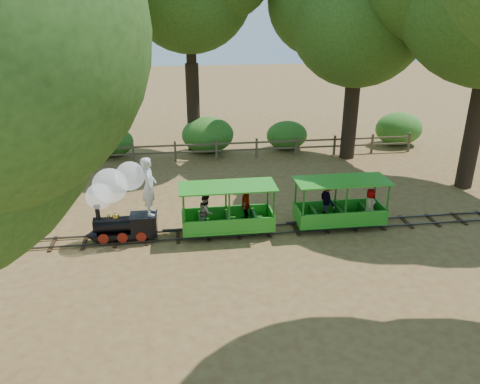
{
  "coord_description": "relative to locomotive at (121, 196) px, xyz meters",
  "views": [
    {
      "loc": [
        -2.82,
        -13.94,
        7.24
      ],
      "look_at": [
        -0.85,
        0.5,
        1.29
      ],
      "focal_mm": 35.0,
      "sensor_mm": 36.0,
      "label": 1
    }
  ],
  "objects": [
    {
      "name": "shrub_east",
      "position": [
        13.72,
        9.23,
        -0.67
      ],
      "size": [
        2.55,
        1.96,
        1.77
      ],
      "primitive_type": "ellipsoid",
      "color": "#2D6B1E",
      "rests_on": "ground"
    },
    {
      "name": "shrub_mid_e",
      "position": [
        7.55,
        9.23,
        -0.81
      ],
      "size": [
        2.16,
        1.66,
        1.5
      ],
      "primitive_type": "ellipsoid",
      "color": "#2D6B1E",
      "rests_on": "ground"
    },
    {
      "name": "carriage_front",
      "position": [
        3.37,
        -0.06,
        -0.79
      ],
      "size": [
        3.14,
        1.28,
        1.63
      ],
      "color": "#2A9420",
      "rests_on": "track"
    },
    {
      "name": "shrub_mid_w",
      "position": [
        3.4,
        9.23,
        -0.63
      ],
      "size": [
        2.66,
        2.05,
        1.84
      ],
      "primitive_type": "ellipsoid",
      "color": "#2D6B1E",
      "rests_on": "ground"
    },
    {
      "name": "ground",
      "position": [
        4.72,
        -0.07,
        -1.55
      ],
      "size": [
        90.0,
        90.0,
        0.0
      ],
      "primitive_type": "plane",
      "color": "olive",
      "rests_on": "ground"
    },
    {
      "name": "oak_ne",
      "position": [
        10.19,
        7.51,
        5.4
      ],
      "size": [
        7.9,
        6.95,
        9.79
      ],
      "color": "#2D2116",
      "rests_on": "ground"
    },
    {
      "name": "shrub_west",
      "position": [
        -1.39,
        9.23,
        -0.83
      ],
      "size": [
        2.1,
        1.62,
        1.46
      ],
      "primitive_type": "ellipsoid",
      "color": "#2D6B1E",
      "rests_on": "ground"
    },
    {
      "name": "track",
      "position": [
        4.72,
        -0.07,
        -1.49
      ],
      "size": [
        22.0,
        1.0,
        0.1
      ],
      "color": "#3F3D3A",
      "rests_on": "ground"
    },
    {
      "name": "fence",
      "position": [
        4.72,
        7.93,
        -0.97
      ],
      "size": [
        18.1,
        0.1,
        1.0
      ],
      "color": "brown",
      "rests_on": "ground"
    },
    {
      "name": "carriage_rear",
      "position": [
        7.25,
        -0.02,
        -0.78
      ],
      "size": [
        3.14,
        1.37,
        1.63
      ],
      "color": "#2A9420",
      "rests_on": "track"
    },
    {
      "name": "locomotive",
      "position": [
        0.0,
        0.0,
        0.0
      ],
      "size": [
        2.38,
        1.09,
        2.84
      ],
      "color": "black",
      "rests_on": "ground"
    }
  ]
}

